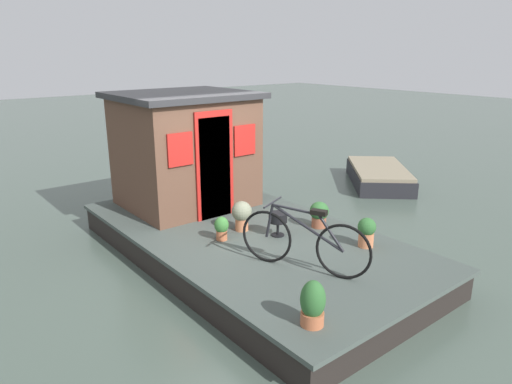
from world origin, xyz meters
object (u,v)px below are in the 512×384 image
bicycle (304,241)px  potted_plant_succulent (313,304)px  potted_plant_fern (242,214)px  potted_plant_ivy (367,231)px  potted_plant_rosemary (319,214)px  charcoal_grill (278,219)px  houseboat_cabin (185,149)px  dinghy_boat (379,175)px  potted_plant_sage (221,227)px

bicycle → potted_plant_succulent: bicycle is taller
potted_plant_fern → potted_plant_ivy: potted_plant_fern is taller
potted_plant_rosemary → charcoal_grill: 0.77m
houseboat_cabin → dinghy_boat: (-0.44, -5.15, -1.25)m
potted_plant_fern → potted_plant_succulent: (-2.57, 1.04, -0.03)m
houseboat_cabin → charcoal_grill: (-2.22, -0.26, -0.75)m
potted_plant_fern → potted_plant_rosemary: (-0.66, -1.05, -0.04)m
potted_plant_sage → potted_plant_fern: bearing=-75.9°
houseboat_cabin → potted_plant_rosemary: (-2.37, -1.02, -0.80)m
charcoal_grill → potted_plant_sage: bearing=62.1°
potted_plant_fern → charcoal_grill: 0.60m
bicycle → charcoal_grill: size_ratio=4.48×
houseboat_cabin → potted_plant_sage: (-1.82, 0.50, -0.83)m
potted_plant_fern → potted_plant_succulent: bearing=158.0°
potted_plant_succulent → potted_plant_ivy: bearing=-65.4°
bicycle → potted_plant_rosemary: 1.58m
potted_plant_fern → potted_plant_ivy: size_ratio=1.09×
potted_plant_fern → potted_plant_succulent: 2.77m
dinghy_boat → charcoal_grill: bearing=110.0°
potted_plant_fern → dinghy_boat: (1.26, -5.18, -0.50)m
charcoal_grill → dinghy_boat: 5.23m
potted_plant_fern → dinghy_boat: 5.36m
potted_plant_succulent → charcoal_grill: potted_plant_succulent is taller
potted_plant_ivy → bicycle: bearing=88.4°
bicycle → potted_plant_succulent: 1.28m
potted_plant_ivy → charcoal_grill: size_ratio=1.19×
potted_plant_rosemary → potted_plant_sage: bearing=70.2°
bicycle → potted_plant_rosemary: size_ratio=3.88×
charcoal_grill → potted_plant_fern: bearing=29.4°
houseboat_cabin → potted_plant_fern: 1.86m
potted_plant_fern → dinghy_boat: bearing=-76.4°
dinghy_boat → potted_plant_rosemary: bearing=114.9°
bicycle → potted_plant_succulent: (-0.97, 0.82, -0.16)m
houseboat_cabin → potted_plant_ivy: houseboat_cabin is taller
potted_plant_ivy → dinghy_boat: size_ratio=0.16×
dinghy_boat → potted_plant_sage: bearing=103.7°
potted_plant_fern → dinghy_boat: size_ratio=0.18×
houseboat_cabin → charcoal_grill: bearing=-173.2°
potted_plant_sage → charcoal_grill: 0.87m
potted_plant_ivy → dinghy_boat: potted_plant_ivy is taller
potted_plant_rosemary → potted_plant_fern: bearing=57.6°
potted_plant_succulent → charcoal_grill: (2.05, -1.33, 0.03)m
potted_plant_rosemary → potted_plant_ivy: 0.97m
houseboat_cabin → potted_plant_fern: size_ratio=4.84×
houseboat_cabin → charcoal_grill: size_ratio=6.30×
potted_plant_ivy → potted_plant_sage: bearing=44.3°
potted_plant_sage → bicycle: bearing=-170.5°
potted_plant_rosemary → charcoal_grill: (0.14, 0.75, 0.04)m
potted_plant_succulent → bicycle: bearing=-40.0°
potted_plant_ivy → potted_plant_sage: size_ratio=1.20×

